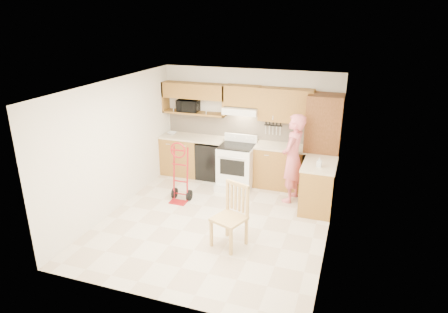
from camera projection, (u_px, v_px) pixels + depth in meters
The scene contains 28 objects.
floor at pixel (215, 222), 7.29m from camera, with size 4.00×4.50×0.02m, color beige.
ceiling at pixel (214, 85), 6.43m from camera, with size 4.00×4.50×0.02m, color white.
wall_back at pixel (249, 125), 8.87m from camera, with size 4.00×0.02×2.50m, color silver.
wall_front at pixel (151, 218), 4.86m from camera, with size 4.00×0.02×2.50m, color silver.
wall_left at pixel (115, 146), 7.48m from camera, with size 0.02×4.50×2.50m, color silver.
wall_right at pixel (334, 172), 6.25m from camera, with size 0.02×4.50×2.50m, color silver.
backsplash at pixel (249, 127), 8.87m from camera, with size 3.92×0.03×0.55m, color beige.
lower_cab_left at pixel (182, 155), 9.34m from camera, with size 0.90×0.60×0.90m, color #A66C23.
dishwasher at pixel (212, 160), 9.12m from camera, with size 0.60×0.60×0.85m, color black.
lower_cab_right at pixel (282, 167), 8.62m from camera, with size 1.14×0.60×0.90m, color #A66C23.
countertop_left at pixel (193, 137), 9.09m from camera, with size 1.50×0.63×0.04m, color beige.
countertop_right at pixel (283, 147), 8.45m from camera, with size 1.14×0.63×0.04m, color beige.
cab_return_right at pixel (318, 187), 7.64m from camera, with size 0.60×1.00×0.90m, color #A66C23.
countertop_return at pixel (320, 164), 7.48m from camera, with size 0.63×1.00×0.04m, color beige.
pantry_tall at pixel (322, 145), 8.16m from camera, with size 0.70×0.60×2.10m, color brown.
upper_cab_left at pixel (194, 91), 8.85m from camera, with size 1.50×0.33×0.34m, color #A66C23.
upper_shelf_mw at pixel (195, 113), 9.02m from camera, with size 1.50×0.33×0.04m, color #A66C23.
upper_cab_center at pixel (243, 96), 8.52m from camera, with size 0.76×0.33×0.44m, color #A66C23.
upper_cab_right at pixel (286, 105), 8.27m from camera, with size 1.14×0.33×0.70m, color #A66C23.
range_hood at pixel (242, 110), 8.56m from camera, with size 0.76×0.46×0.14m, color white.
knife_strip at pixel (273, 128), 8.66m from camera, with size 0.40×0.05×0.29m, color black, non-canonical shape.
microwave at pixel (188, 106), 9.02m from camera, with size 0.49×0.33×0.27m, color black.
range at pixel (236, 163), 8.57m from camera, with size 0.75×0.98×1.10m, color white, non-canonical shape.
person at pixel (293, 158), 7.83m from camera, with size 0.66×0.43×1.80m, color #D36470.
hand_truck at pixel (179, 175), 7.88m from camera, with size 0.45×0.41×1.13m, color maroon, non-canonical shape.
dining_chair at pixel (229, 217), 6.37m from camera, with size 0.47×0.52×1.06m, color tan, non-canonical shape.
soap_bottle at pixel (319, 162), 7.27m from camera, with size 0.08×0.08×0.18m, color white.
bowl at pixel (172, 133), 9.24m from camera, with size 0.22×0.22×0.05m, color white.
Camera 1 is at (2.25, -6.04, 3.62)m, focal length 31.69 mm.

